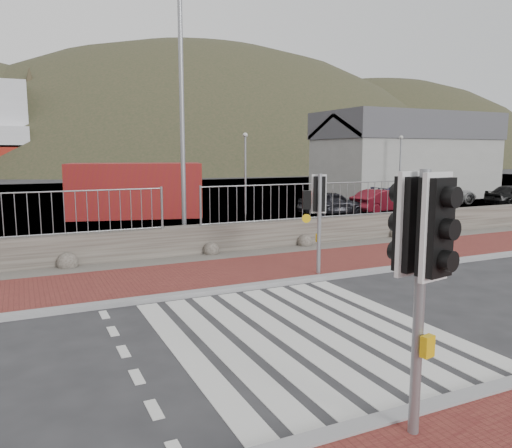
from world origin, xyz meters
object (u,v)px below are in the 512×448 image
streetlight (186,103)px  car_d (440,194)px  shipping_container (136,190)px  traffic_signal_near (422,249)px  traffic_signal_far (318,203)px  car_a (332,203)px  car_c (410,197)px  car_b (382,201)px

streetlight → car_d: size_ratio=1.81×
shipping_container → traffic_signal_near: bearing=-79.5°
traffic_signal_far → shipping_container: size_ratio=0.42×
traffic_signal_near → car_a: bearing=48.2°
car_a → car_c: size_ratio=0.81×
traffic_signal_near → streetlight: size_ratio=0.36×
shipping_container → car_c: size_ratio=1.44×
shipping_container → car_b: 12.69m
car_a → car_d: bearing=-74.7°
car_b → car_d: car_d is taller
car_a → shipping_container: bearing=76.2°
traffic_signal_near → car_b: 21.68m
car_a → car_b: 2.92m
traffic_signal_near → car_b: traffic_signal_near is taller
shipping_container → car_b: shipping_container is taller
traffic_signal_far → streetlight: (-1.90, 4.77, 2.79)m
car_d → traffic_signal_far: bearing=128.0°
streetlight → car_d: bearing=13.7°
car_d → traffic_signal_near: bearing=135.8°
car_d → car_c: bearing=105.7°
streetlight → shipping_container: (0.25, 9.22, -3.37)m
shipping_container → traffic_signal_far: bearing=-69.1°
shipping_container → car_c: shipping_container is taller
car_b → car_c: (2.75, 0.91, 0.03)m
car_d → car_b: bearing=107.8°
traffic_signal_near → traffic_signal_far: (2.96, 6.69, -0.25)m
streetlight → car_d: streetlight is taller
car_c → car_d: car_d is taller
car_a → car_d: 8.81m
streetlight → car_b: streetlight is taller
traffic_signal_far → car_b: bearing=-112.4°
traffic_signal_near → streetlight: 11.79m
traffic_signal_near → car_d: size_ratio=0.65×
streetlight → car_b: (12.36, 5.50, -4.08)m
shipping_container → streetlight: bearing=-77.4°
streetlight → shipping_container: bearing=80.6°
car_d → shipping_container: bearing=85.2°
traffic_signal_far → streetlight: bearing=-45.1°
traffic_signal_far → shipping_container: bearing=-60.1°
shipping_container → car_c: bearing=3.4°
car_a → car_c: car_c is taller
car_c → shipping_container: bearing=81.8°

